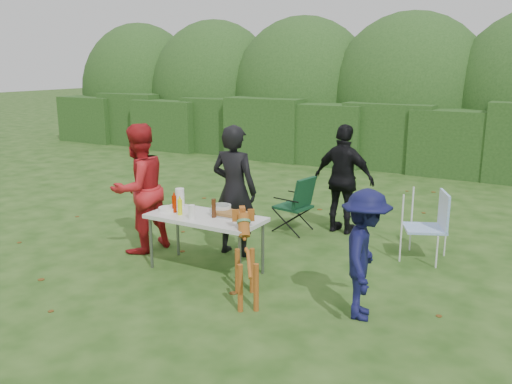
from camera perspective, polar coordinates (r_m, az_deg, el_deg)
The scene contains 20 objects.
ground at distance 7.19m, azimuth -4.97°, elevation -8.14°, with size 80.00×80.00×0.00m, color #1E4211.
hedge_row at distance 14.11m, azimuth 13.92°, elevation 5.84°, with size 22.00×1.40×1.70m, color #23471C.
shrub_backdrop at distance 15.57m, azimuth 15.76°, elevation 9.20°, with size 20.00×2.60×3.20m, color #3D6628.
folding_table at distance 6.94m, azimuth -5.32°, elevation -2.95°, with size 1.50×0.70×0.74m.
person_cook at distance 7.49m, azimuth -2.30°, elevation 0.15°, with size 0.67×0.44×1.83m, color black.
person_red_jacket at distance 7.79m, azimuth -12.22°, elevation 0.36°, with size 0.89×0.69×1.82m, color red.
person_black_puffy at distance 8.57m, azimuth 9.23°, elevation 1.33°, with size 1.01×0.42×1.72m, color black.
child at distance 5.78m, azimuth 11.38°, elevation -6.49°, with size 0.90×0.52×1.39m, color #10113E.
dog at distance 6.09m, azimuth -1.02°, elevation -7.43°, with size 0.98×0.39×0.94m, color #9E521B, non-canonical shape.
camping_chair at distance 8.63m, azimuth 3.92°, elevation -1.20°, with size 0.57×0.57×0.91m, color #123F24, non-canonical shape.
lawn_chair at distance 7.73m, azimuth 17.31°, elevation -3.37°, with size 0.57×0.57×0.96m, color #4585E7, non-canonical shape.
food_tray at distance 6.89m, azimuth -2.59°, elevation -2.47°, with size 0.45×0.30×0.02m, color #B7B7BA.
focaccia_bread at distance 6.88m, azimuth -2.59°, elevation -2.25°, with size 0.40×0.26×0.04m, color #9B6833.
mustard_bottle at distance 6.99m, azimuth -8.01°, elevation -1.59°, with size 0.06×0.06×0.20m, color #E9F70F.
ketchup_bottle at distance 7.12m, azimuth -8.59°, elevation -1.25°, with size 0.06×0.06×0.22m, color #A41A00.
beer_bottle at distance 6.82m, azimuth -4.47°, elevation -1.71°, with size 0.06×0.06×0.24m, color #47230F.
paper_towel_roll at distance 7.34m, azimuth -8.01°, elevation -0.62°, with size 0.12×0.12×0.26m, color white.
cup_stack at distance 6.78m, azimuth -6.78°, elevation -2.11°, with size 0.08×0.08×0.18m, color white.
pasta_bowl at distance 7.06m, azimuth -3.68°, elevation -1.76°, with size 0.26×0.26×0.10m, color silver.
plate_stack at distance 7.21m, azimuth -9.28°, elevation -1.79°, with size 0.24×0.24×0.05m, color white.
Camera 1 is at (3.85, -5.45, 2.65)m, focal length 38.00 mm.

